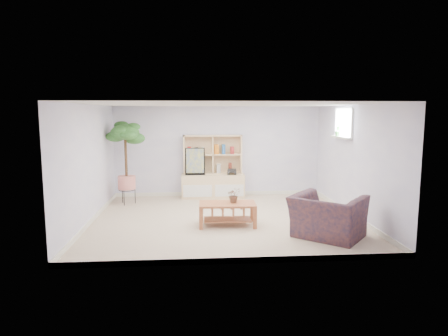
{
  "coord_description": "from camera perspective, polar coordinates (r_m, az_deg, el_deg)",
  "views": [
    {
      "loc": [
        -0.65,
        -8.16,
        2.24
      ],
      "look_at": [
        -0.01,
        0.15,
        1.07
      ],
      "focal_mm": 32.0,
      "sensor_mm": 36.0,
      "label": 1
    }
  ],
  "objects": [
    {
      "name": "coffee_table",
      "position": [
        8.0,
        0.49,
        -6.61
      ],
      "size": [
        1.14,
        0.65,
        0.46
      ],
      "primitive_type": null,
      "rotation": [
        0.0,
        0.0,
        -0.04
      ],
      "color": "brown",
      "rests_on": "floor"
    },
    {
      "name": "floor_tree",
      "position": [
        10.0,
        -13.81,
        0.7
      ],
      "size": [
        0.93,
        0.93,
        2.03
      ],
      "primitive_type": null,
      "rotation": [
        0.0,
        0.0,
        0.28
      ],
      "color": "#1F4219",
      "rests_on": "floor"
    },
    {
      "name": "table_plant",
      "position": [
        7.97,
        1.42,
        -3.88
      ],
      "size": [
        0.3,
        0.27,
        0.3
      ],
      "primitive_type": "imported",
      "rotation": [
        0.0,
        0.0,
        0.15
      ],
      "color": "#1C7526",
      "rests_on": "coffee_table"
    },
    {
      "name": "walls",
      "position": [
        8.26,
        0.15,
        0.71
      ],
      "size": [
        5.51,
        5.01,
        2.4
      ],
      "color": "silver",
      "rests_on": "floor"
    },
    {
      "name": "storage_unit",
      "position": [
        10.51,
        -1.6,
        0.21
      ],
      "size": [
        1.65,
        0.56,
        1.65
      ],
      "primitive_type": null,
      "color": "beige",
      "rests_on": "floor"
    },
    {
      "name": "floor",
      "position": [
        8.49,
        0.14,
        -7.35
      ],
      "size": [
        5.5,
        5.0,
        0.01
      ],
      "primitive_type": "cube",
      "color": "#B9A68C",
      "rests_on": "ground"
    },
    {
      "name": "poster",
      "position": [
        10.4,
        -4.16,
        0.94
      ],
      "size": [
        0.51,
        0.12,
        0.71
      ],
      "primitive_type": null,
      "rotation": [
        0.0,
        0.0,
        -0.0
      ],
      "color": "yellow",
      "rests_on": "storage_unit"
    },
    {
      "name": "window_sill",
      "position": [
        9.39,
        16.36,
        4.21
      ],
      "size": [
        0.14,
        1.0,
        0.04
      ],
      "primitive_type": "cube",
      "color": "white",
      "rests_on": "walls"
    },
    {
      "name": "toy_truck",
      "position": [
        10.46,
        1.13,
        -0.49
      ],
      "size": [
        0.35,
        0.25,
        0.17
      ],
      "primitive_type": null,
      "rotation": [
        0.0,
        0.0,
        -0.08
      ],
      "color": "black",
      "rests_on": "storage_unit"
    },
    {
      "name": "window",
      "position": [
        9.4,
        16.78,
        6.15
      ],
      "size": [
        0.1,
        0.98,
        0.68
      ],
      "primitive_type": null,
      "color": "#D1E5FB",
      "rests_on": "walls"
    },
    {
      "name": "sill_plant",
      "position": [
        9.59,
        15.92,
        5.11
      ],
      "size": [
        0.16,
        0.15,
        0.23
      ],
      "primitive_type": "imported",
      "rotation": [
        0.0,
        0.0,
        -0.41
      ],
      "color": "#1F4219",
      "rests_on": "window_sill"
    },
    {
      "name": "ceiling",
      "position": [
        8.19,
        0.15,
        9.07
      ],
      "size": [
        5.5,
        5.0,
        0.01
      ],
      "primitive_type": "cube",
      "color": "silver",
      "rests_on": "walls"
    },
    {
      "name": "armchair",
      "position": [
        7.43,
        14.59,
        -6.34
      ],
      "size": [
        1.57,
        1.55,
        0.88
      ],
      "primitive_type": "imported",
      "rotation": [
        0.0,
        0.0,
        2.43
      ],
      "color": "#151C39",
      "rests_on": "floor"
    },
    {
      "name": "baseboard",
      "position": [
        8.48,
        0.14,
        -7.02
      ],
      "size": [
        5.5,
        5.0,
        0.1
      ],
      "primitive_type": null,
      "color": "white",
      "rests_on": "floor"
    }
  ]
}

